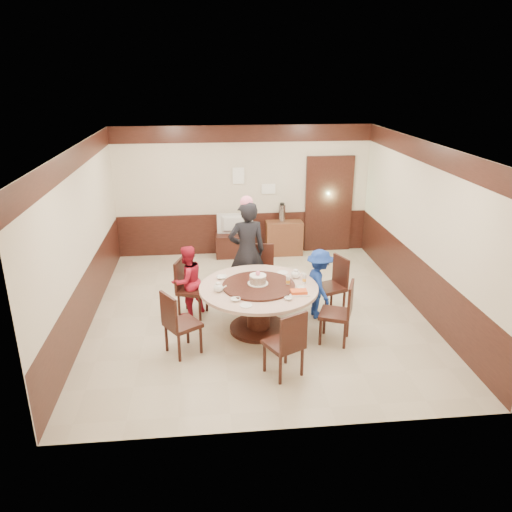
{
  "coord_description": "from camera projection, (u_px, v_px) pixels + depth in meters",
  "views": [
    {
      "loc": [
        -0.81,
        -7.61,
        3.86
      ],
      "look_at": [
        -0.05,
        -0.24,
        1.1
      ],
      "focal_mm": 35.0,
      "sensor_mm": 36.0,
      "label": 1
    }
  ],
  "objects": [
    {
      "name": "birthday_cake",
      "position": [
        258.0,
        279.0,
        7.65
      ],
      "size": [
        0.32,
        0.32,
        0.21
      ],
      "color": "white",
      "rests_on": "banquet_table"
    },
    {
      "name": "chair_5",
      "position": [
        336.0,
        323.0,
        7.48
      ],
      "size": [
        0.58,
        0.58,
        0.97
      ],
      "rotation": [
        0.0,
        0.0,
        7.46
      ],
      "color": "black",
      "rests_on": "ground"
    },
    {
      "name": "shrimp_platter",
      "position": [
        299.0,
        292.0,
        7.38
      ],
      "size": [
        0.3,
        0.2,
        0.06
      ],
      "color": "white",
      "rests_on": "banquet_table"
    },
    {
      "name": "notice_left",
      "position": [
        238.0,
        176.0,
        10.65
      ],
      "size": [
        0.25,
        0.0,
        0.35
      ],
      "primitive_type": "cube",
      "color": "white",
      "rests_on": "room"
    },
    {
      "name": "thermos",
      "position": [
        282.0,
        213.0,
        10.86
      ],
      "size": [
        0.15,
        0.15,
        0.38
      ],
      "primitive_type": "cylinder",
      "color": "silver",
      "rests_on": "side_cabinet"
    },
    {
      "name": "chair_2",
      "position": [
        192.0,
        298.0,
        8.3
      ],
      "size": [
        0.56,
        0.56,
        0.97
      ],
      "rotation": [
        0.0,
        0.0,
        4.39
      ],
      "color": "black",
      "rests_on": "ground"
    },
    {
      "name": "chair_1",
      "position": [
        262.0,
        282.0,
        8.92
      ],
      "size": [
        0.49,
        0.5,
        0.97
      ],
      "rotation": [
        0.0,
        0.0,
        3.01
      ],
      "color": "black",
      "rests_on": "ground"
    },
    {
      "name": "bottle_0",
      "position": [
        288.0,
        281.0,
        7.65
      ],
      "size": [
        0.06,
        0.06,
        0.16
      ],
      "primitive_type": "cylinder",
      "color": "silver",
      "rests_on": "banquet_table"
    },
    {
      "name": "person_blue",
      "position": [
        319.0,
        284.0,
        8.14
      ],
      "size": [
        0.51,
        0.8,
        1.17
      ],
      "primitive_type": "imported",
      "rotation": [
        0.0,
        0.0,
        1.67
      ],
      "color": "navy",
      "rests_on": "ground"
    },
    {
      "name": "side_cabinet",
      "position": [
        284.0,
        238.0,
        11.06
      ],
      "size": [
        0.8,
        0.4,
        0.75
      ],
      "primitive_type": "cube",
      "color": "brown",
      "rests_on": "ground"
    },
    {
      "name": "bowl_2",
      "position": [
        236.0,
        300.0,
        7.17
      ],
      "size": [
        0.14,
        0.14,
        0.03
      ],
      "primitive_type": "imported",
      "color": "white",
      "rests_on": "banquet_table"
    },
    {
      "name": "chair_0",
      "position": [
        330.0,
        295.0,
        8.4
      ],
      "size": [
        0.57,
        0.57,
        0.97
      ],
      "rotation": [
        0.0,
        0.0,
        1.93
      ],
      "color": "black",
      "rests_on": "ground"
    },
    {
      "name": "saucer_far",
      "position": [
        283.0,
        273.0,
        8.16
      ],
      "size": [
        0.18,
        0.18,
        0.01
      ],
      "primitive_type": "cylinder",
      "color": "white",
      "rests_on": "banquet_table"
    },
    {
      "name": "bottle_1",
      "position": [
        304.0,
        279.0,
        7.71
      ],
      "size": [
        0.06,
        0.06,
        0.16
      ],
      "primitive_type": "cylinder",
      "color": "silver",
      "rests_on": "banquet_table"
    },
    {
      "name": "bowl_3",
      "position": [
        301.0,
        288.0,
        7.54
      ],
      "size": [
        0.13,
        0.13,
        0.04
      ],
      "primitive_type": "imported",
      "color": "white",
      "rests_on": "banquet_table"
    },
    {
      "name": "television",
      "position": [
        235.0,
        224.0,
        10.81
      ],
      "size": [
        0.79,
        0.18,
        0.45
      ],
      "primitive_type": "imported",
      "rotation": [
        0.0,
        0.0,
        3.04
      ],
      "color": "gray",
      "rests_on": "tv_stand"
    },
    {
      "name": "banquet_table",
      "position": [
        259.0,
        299.0,
        7.73
      ],
      "size": [
        1.83,
        1.83,
        0.78
      ],
      "color": "black",
      "rests_on": "ground"
    },
    {
      "name": "tv_stand",
      "position": [
        235.0,
        245.0,
        10.97
      ],
      "size": [
        0.85,
        0.45,
        0.5
      ],
      "primitive_type": "cube",
      "color": "black",
      "rests_on": "ground"
    },
    {
      "name": "room",
      "position": [
        258.0,
        252.0,
        8.15
      ],
      "size": [
        6.0,
        6.04,
        2.84
      ],
      "color": "#C3B69C",
      "rests_on": "ground"
    },
    {
      "name": "bowl_1",
      "position": [
        288.0,
        299.0,
        7.2
      ],
      "size": [
        0.12,
        0.12,
        0.04
      ],
      "primitive_type": "imported",
      "color": "white",
      "rests_on": "banquet_table"
    },
    {
      "name": "saucer_near",
      "position": [
        246.0,
        305.0,
        7.02
      ],
      "size": [
        0.18,
        0.18,
        0.01
      ],
      "primitive_type": "cylinder",
      "color": "white",
      "rests_on": "banquet_table"
    },
    {
      "name": "person_standing",
      "position": [
        247.0,
        252.0,
        8.66
      ],
      "size": [
        0.72,
        0.53,
        1.81
      ],
      "primitive_type": "imported",
      "rotation": [
        0.0,
        0.0,
        3.29
      ],
      "color": "black",
      "rests_on": "ground"
    },
    {
      "name": "teapot_left",
      "position": [
        218.0,
        288.0,
        7.45
      ],
      "size": [
        0.17,
        0.15,
        0.13
      ],
      "primitive_type": "ellipsoid",
      "color": "white",
      "rests_on": "banquet_table"
    },
    {
      "name": "chair_3",
      "position": [
        182.0,
        334.0,
        7.17
      ],
      "size": [
        0.61,
        0.61,
        0.97
      ],
      "rotation": [
        0.0,
        0.0,
        5.29
      ],
      "color": "black",
      "rests_on": "ground"
    },
    {
      "name": "notice_right",
      "position": [
        268.0,
        189.0,
        10.82
      ],
      "size": [
        0.3,
        0.0,
        0.22
      ],
      "primitive_type": "cube",
      "color": "white",
      "rests_on": "room"
    },
    {
      "name": "bowl_0",
      "position": [
        222.0,
        277.0,
        7.93
      ],
      "size": [
        0.16,
        0.16,
        0.04
      ],
      "primitive_type": "imported",
      "color": "white",
      "rests_on": "banquet_table"
    },
    {
      "name": "person_red",
      "position": [
        187.0,
        281.0,
        8.23
      ],
      "size": [
        0.74,
        0.72,
        1.2
      ],
      "primitive_type": "imported",
      "rotation": [
        0.0,
        0.0,
        3.8
      ],
      "color": "#B3172E",
      "rests_on": "ground"
    },
    {
      "name": "teapot_right",
      "position": [
        296.0,
        274.0,
        7.94
      ],
      "size": [
        0.17,
        0.15,
        0.13
      ],
      "primitive_type": "ellipsoid",
      "color": "white",
      "rests_on": "banquet_table"
    },
    {
      "name": "chair_4",
      "position": [
        284.0,
        354.0,
        6.65
      ],
      "size": [
        0.59,
        0.6,
        0.97
      ],
      "rotation": [
        0.0,
        0.0,
        6.77
      ],
      "color": "black",
      "rests_on": "ground"
    }
  ]
}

